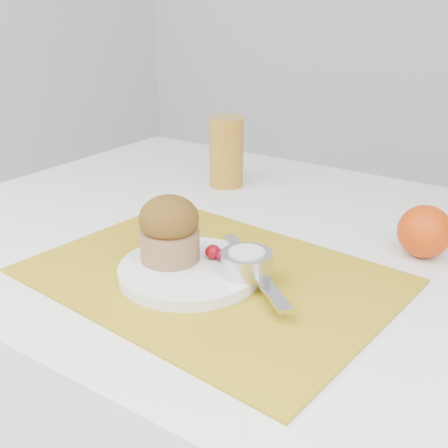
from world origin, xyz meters
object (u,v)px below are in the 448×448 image
Objects in this scene: orange at (425,232)px; juice_glass at (226,152)px; table at (278,437)px; plate at (189,271)px; muffin at (169,229)px.

juice_glass reaches higher than orange.
plate is (-0.05, -0.17, 0.39)m from table.
muffin is at bearing -116.60° from table.
plate reaches higher than table.
muffin reaches higher than plate.
table is 9.07× the size of juice_glass.
table is 0.43m from plate.
orange is 0.57× the size of juice_glass.
muffin reaches higher than table.
juice_glass is 0.37m from muffin.
plate is at bearing -133.74° from orange.
plate is at bearing -3.68° from muffin.
plate is 0.39m from juice_glass.
juice_glass reaches higher than plate.
juice_glass is at bearing 117.03° from plate.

